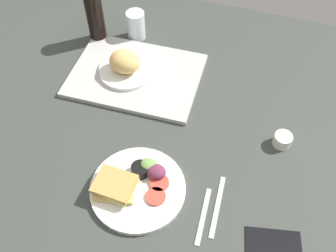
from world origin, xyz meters
The scene contains 10 objects.
ground_plane centered at (0.00, 0.00, -1.50)cm, with size 190.00×150.00×3.00cm, color #383D38.
serving_tray centered at (-16.64, 23.47, 0.80)cm, with size 45.00×33.00×1.60cm, color #B2B2AD.
bread_plate_near centered at (-20.05, 23.19, 4.94)cm, with size 19.67×19.67×8.91cm.
plate_with_salad centered at (-0.96, -18.14, 1.76)cm, with size 27.15×27.15×5.40cm.
drinking_glass centered at (-24.16, 44.09, 5.51)cm, with size 7.00×7.00×11.02cm, color silver.
soda_bottle centered at (-37.72, 38.43, 10.12)cm, with size 6.40×6.40×20.24cm, color black.
espresso_cup centered at (36.60, 10.12, 2.00)cm, with size 5.60×5.60×4.00cm, color silver.
fork centered at (19.71, -20.56, 0.25)cm, with size 17.00×1.40×0.50cm, color #B7B7BC.
knife centered at (22.71, -16.56, 0.25)cm, with size 19.00×1.40×0.50cm, color #B7B7BC.
cell_phone centered at (38.93, -22.06, 0.40)cm, with size 14.40×7.20×0.80cm, color black.
Camera 1 is at (23.78, -64.42, 97.02)cm, focal length 40.56 mm.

